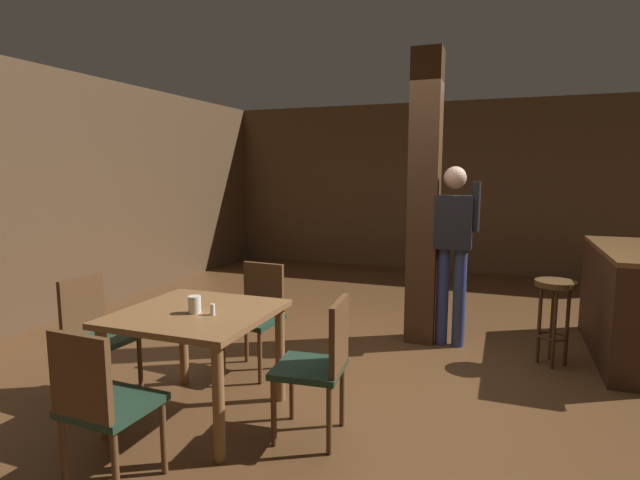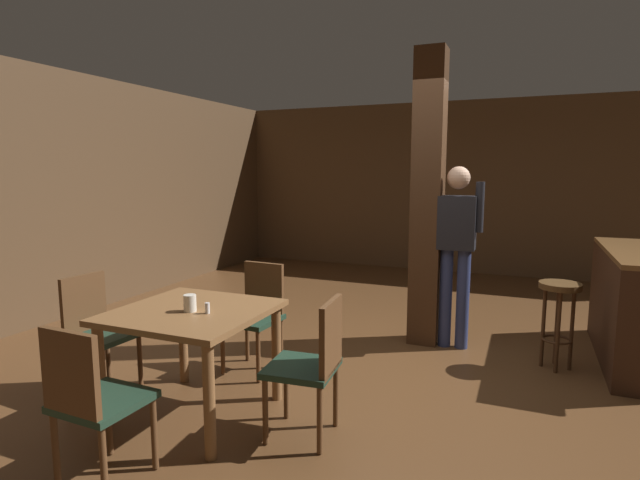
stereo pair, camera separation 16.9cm
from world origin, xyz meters
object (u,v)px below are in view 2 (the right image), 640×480
object	(u,v)px
chair_south	(91,397)
bar_stool_near	(559,305)
napkin_cup	(190,303)
salt_shaker	(207,308)
chair_north	(257,311)
standing_person	(456,244)
chair_east	(313,361)
dining_table	(193,326)
chair_west	(96,327)
bar_counter	(625,305)

from	to	relation	value
chair_south	bar_stool_near	bearing A→B (deg)	49.39
napkin_cup	salt_shaker	world-z (taller)	napkin_cup
chair_north	bar_stool_near	xyz separation A→B (m)	(2.36, 0.98, 0.05)
napkin_cup	standing_person	size ratio (longest dim) A/B	0.07
chair_east	napkin_cup	size ratio (longest dim) A/B	7.84
chair_south	salt_shaker	bearing A→B (deg)	79.65
dining_table	chair_west	world-z (taller)	chair_west
chair_west	bar_counter	xyz separation A→B (m)	(3.80, 2.27, 0.00)
chair_east	bar_stool_near	bearing A→B (deg)	51.12
chair_north	salt_shaker	world-z (taller)	chair_north
bar_counter	chair_east	bearing A→B (deg)	-132.00
dining_table	bar_stool_near	size ratio (longest dim) A/B	1.31
chair_north	napkin_cup	bearing A→B (deg)	-88.22
salt_shaker	standing_person	xyz separation A→B (m)	(1.31, 2.11, 0.22)
dining_table	bar_counter	distance (m)	3.69
napkin_cup	chair_west	bearing A→B (deg)	176.26
chair_east	bar_stool_near	distance (m)	2.35
chair_west	bar_counter	bearing A→B (deg)	30.84
chair_east	napkin_cup	world-z (taller)	chair_east
dining_table	napkin_cup	world-z (taller)	napkin_cup
dining_table	chair_west	bearing A→B (deg)	179.33
chair_north	chair_east	bearing A→B (deg)	-43.69
dining_table	bar_stool_near	distance (m)	3.00
napkin_cup	bar_counter	bearing A→B (deg)	38.99
chair_north	bar_counter	distance (m)	3.23
chair_south	napkin_cup	world-z (taller)	chair_south
salt_shaker	chair_west	bearing A→B (deg)	176.90
dining_table	chair_north	size ratio (longest dim) A/B	1.10
chair_north	standing_person	world-z (taller)	standing_person
salt_shaker	dining_table	bearing A→B (deg)	163.53
dining_table	chair_west	xyz separation A→B (m)	(-0.90, 0.01, -0.12)
chair_south	bar_stool_near	world-z (taller)	chair_south
dining_table	chair_south	bearing A→B (deg)	-89.52
standing_person	napkin_cup	bearing A→B (deg)	-124.34
chair_north	bar_counter	xyz separation A→B (m)	(2.91, 1.40, 0.00)
chair_east	bar_stool_near	xyz separation A→B (m)	(1.47, 1.83, 0.05)
chair_south	bar_counter	size ratio (longest dim) A/B	0.53
chair_east	bar_counter	size ratio (longest dim) A/B	0.53
chair_north	napkin_cup	distance (m)	0.98
chair_west	standing_person	distance (m)	3.17
dining_table	bar_stool_near	xyz separation A→B (m)	(2.35, 1.86, -0.07)
napkin_cup	standing_person	world-z (taller)	standing_person
chair_west	bar_stool_near	xyz separation A→B (m)	(3.25, 1.85, 0.05)
napkin_cup	bar_stool_near	world-z (taller)	napkin_cup
standing_person	bar_counter	size ratio (longest dim) A/B	1.03
dining_table	bar_stool_near	world-z (taller)	dining_table
chair_south	bar_counter	world-z (taller)	bar_counter
standing_person	chair_west	bearing A→B (deg)	-139.08
chair_south	napkin_cup	bearing A→B (deg)	88.91
chair_south	salt_shaker	size ratio (longest dim) A/B	12.28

